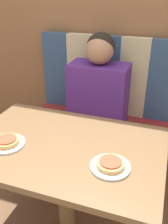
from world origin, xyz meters
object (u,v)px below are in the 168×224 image
at_px(pizza_left, 7,141).
at_px(person, 99,84).
at_px(plate_left, 7,144).
at_px(plate_right, 110,167).
at_px(pizza_right, 110,163).

bearing_deg(pizza_left, person, 69.79).
distance_m(person, plate_left, 0.84).
xyz_separation_m(person, plate_left, (-0.29, -0.78, -0.10)).
bearing_deg(pizza_left, plate_right, 0.00).
xyz_separation_m(pizza_left, pizza_right, (0.57, 0.00, 0.00)).
bearing_deg(plate_left, person, 69.79).
height_order(plate_right, pizza_left, pizza_left).
distance_m(person, plate_right, 0.84).
xyz_separation_m(person, pizza_right, (0.29, -0.78, -0.08)).
bearing_deg(plate_right, person, 110.21).
relative_size(person, pizza_right, 5.16).
xyz_separation_m(plate_left, pizza_left, (0.00, 0.00, 0.02)).
relative_size(plate_left, pizza_left, 1.42).
bearing_deg(pizza_right, person, 110.21).
distance_m(pizza_left, pizza_right, 0.57).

